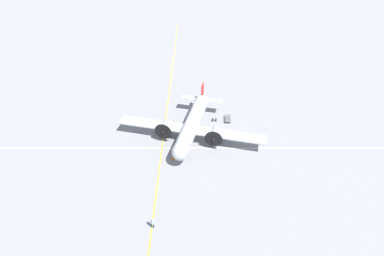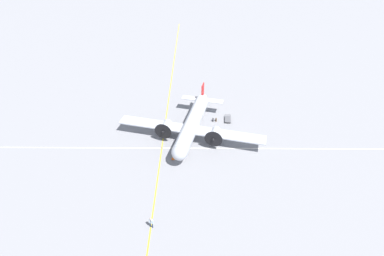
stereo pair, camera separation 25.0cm
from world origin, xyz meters
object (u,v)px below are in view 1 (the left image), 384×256
Objects in this scene: crew_foreground at (152,222)px; baggage_cart at (228,119)px; airliner_main at (191,125)px; traffic_cone at (173,158)px; suitcase_near_door at (216,120)px; suitcase_upright_spare at (213,120)px.

baggage_cart is (21.77, -10.58, -0.74)m from crew_foreground.
crew_foreground is at bearing -0.75° from airliner_main.
crew_foreground reaches higher than baggage_cart.
suitcase_near_door is at bearing -34.59° from traffic_cone.
airliner_main is 8.14m from baggage_cart.
crew_foreground is 2.89× the size of traffic_cone.
traffic_cone is (-5.29, 2.63, -2.12)m from airliner_main.
crew_foreground is at bearing 158.34° from suitcase_near_door.
baggage_cart is at bearing -84.59° from suitcase_upright_spare.
traffic_cone is (-9.89, 6.82, 0.04)m from suitcase_near_door.
baggage_cart is (0.24, -2.55, 0.02)m from suitcase_upright_spare.
suitcase_upright_spare is at bearing 154.88° from airliner_main.
airliner_main is 10.35× the size of baggage_cart.
traffic_cone is (11.67, -1.74, -0.75)m from crew_foreground.
suitcase_upright_spare is 11.70m from traffic_cone.
airliner_main is at bearing -48.38° from baggage_cart.
airliner_main is at bearing -87.29° from crew_foreground.
airliner_main is 6.23m from suitcase_upright_spare.
suitcase_near_door is at bearing -80.28° from baggage_cart.
baggage_cart is (0.21, -2.02, 0.05)m from suitcase_near_door.
baggage_cart is 3.85× the size of traffic_cone.
suitcase_near_door is at bearing 151.31° from airliner_main.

